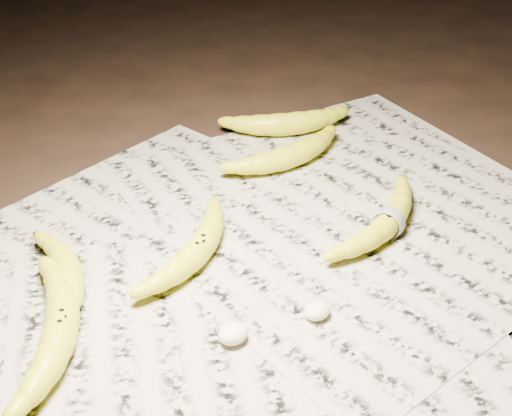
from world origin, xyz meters
TOP-DOWN VIEW (x-y plane):
  - ground at (0.00, 0.00)m, footprint 3.00×3.00m
  - newspaper_patch at (0.00, 0.01)m, footprint 0.90×0.70m
  - banana_left_a at (-0.28, -0.01)m, footprint 0.16×0.22m
  - banana_left_b at (-0.23, 0.08)m, footprint 0.10×0.18m
  - banana_center at (-0.08, 0.03)m, footprint 0.19×0.15m
  - banana_taped at (0.16, -0.07)m, footprint 0.21×0.12m
  - banana_upper_a at (0.16, 0.15)m, footprint 0.19×0.06m
  - banana_upper_b at (0.23, 0.24)m, footprint 0.20×0.14m
  - measuring_tape at (0.16, -0.07)m, footprint 0.02×0.04m
  - flesh_chunk_a at (-0.13, -0.12)m, footprint 0.04×0.03m
  - flesh_chunk_b at (-0.03, -0.14)m, footprint 0.03×0.03m
  - flesh_chunk_c at (0.08, -0.08)m, footprint 0.03×0.02m

SIDE VIEW (x-z plane):
  - ground at x=0.00m, z-range 0.00..0.00m
  - newspaper_patch at x=0.00m, z-range 0.00..0.01m
  - flesh_chunk_c at x=0.08m, z-range 0.01..0.03m
  - flesh_chunk_b at x=-0.03m, z-range 0.01..0.03m
  - flesh_chunk_a at x=-0.13m, z-range 0.01..0.03m
  - banana_left_b at x=-0.23m, z-range 0.01..0.04m
  - banana_taped at x=0.16m, z-range 0.01..0.04m
  - measuring_tape at x=0.16m, z-range 0.00..0.05m
  - banana_center at x=-0.08m, z-range 0.01..0.04m
  - banana_upper_a at x=0.16m, z-range 0.01..0.05m
  - banana_left_a at x=-0.28m, z-range 0.01..0.05m
  - banana_upper_b at x=0.23m, z-range 0.01..0.05m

